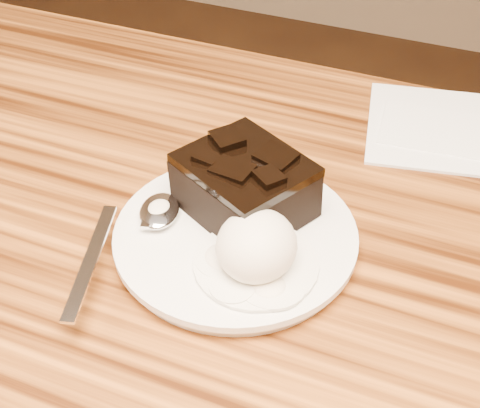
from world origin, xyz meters
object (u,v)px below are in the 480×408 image
at_px(ice_cream_scoop, 257,245).
at_px(napkin, 442,127).
at_px(brownie, 245,189).
at_px(spoon, 159,212).
at_px(plate, 236,239).

distance_m(ice_cream_scoop, napkin, 0.30).
xyz_separation_m(brownie, spoon, (-0.06, -0.04, -0.02)).
relative_size(ice_cream_scoop, spoon, 0.36).
bearing_deg(brownie, plate, -83.03).
relative_size(brownie, ice_cream_scoop, 1.48).
height_order(brownie, napkin, brownie).
xyz_separation_m(ice_cream_scoop, napkin, (0.10, 0.27, -0.04)).
relative_size(plate, brownie, 2.07).
xyz_separation_m(brownie, napkin, (0.14, 0.21, -0.04)).
xyz_separation_m(plate, ice_cream_scoop, (0.03, -0.03, 0.03)).
distance_m(brownie, napkin, 0.26).
height_order(spoon, napkin, spoon).
bearing_deg(plate, brownie, 96.97).
bearing_deg(napkin, brownie, -122.63).
xyz_separation_m(spoon, napkin, (0.20, 0.25, -0.02)).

